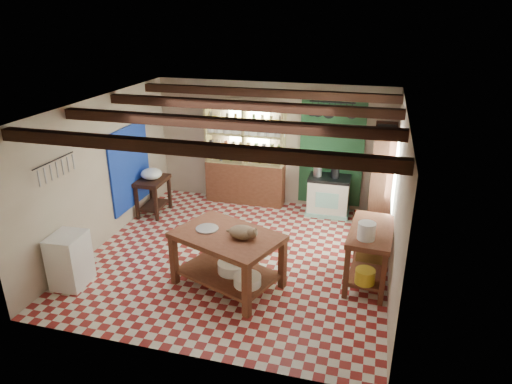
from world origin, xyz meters
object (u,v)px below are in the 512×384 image
(work_table, at_px, (228,260))
(stove, at_px, (328,196))
(white_cabinet, at_px, (70,260))
(prep_table, at_px, (153,196))
(right_counter, at_px, (369,255))
(cat, at_px, (242,232))

(work_table, height_order, stove, work_table)
(work_table, height_order, white_cabinet, work_table)
(prep_table, bearing_deg, stove, 13.44)
(stove, xyz_separation_m, right_counter, (0.90, -2.36, 0.05))
(prep_table, height_order, white_cabinet, white_cabinet)
(stove, height_order, white_cabinet, white_cabinet)
(work_table, bearing_deg, cat, 11.31)
(work_table, xyz_separation_m, stove, (1.16, 3.04, -0.03))
(stove, relative_size, prep_table, 1.08)
(prep_table, bearing_deg, white_cabinet, -91.92)
(work_table, relative_size, stove, 1.86)
(stove, bearing_deg, work_table, -111.09)
(stove, bearing_deg, cat, -106.62)
(white_cabinet, bearing_deg, stove, 42.99)
(work_table, distance_m, prep_table, 3.13)
(white_cabinet, bearing_deg, prep_table, 86.43)
(work_table, relative_size, prep_table, 2.01)
(work_table, distance_m, right_counter, 2.17)
(stove, relative_size, right_counter, 0.66)
(stove, xyz_separation_m, cat, (-0.91, -3.08, 0.56))
(stove, distance_m, cat, 3.26)
(work_table, xyz_separation_m, cat, (0.25, -0.04, 0.53))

